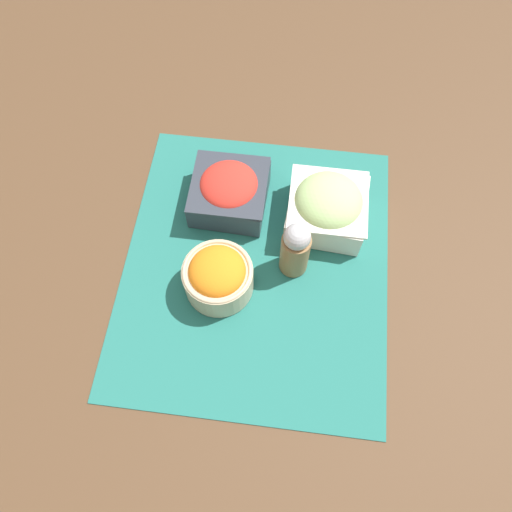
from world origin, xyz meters
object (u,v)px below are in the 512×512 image
Objects in this scene: carrot_bowl at (218,276)px; cucumber_bowl at (327,206)px; tomato_bowl at (229,191)px; pepper_shaker at (295,249)px.

cucumber_bowl is at bearing -47.39° from carrot_bowl.
cucumber_bowl is 0.22m from carrot_bowl.
tomato_bowl is 0.17m from cucumber_bowl.
cucumber_bowl is 0.11m from pepper_shaker.
pepper_shaker reaches higher than carrot_bowl.
carrot_bowl reaches higher than tomato_bowl.
pepper_shaker is (-0.10, 0.05, 0.02)m from cucumber_bowl.
tomato_bowl is 0.96× the size of cucumber_bowl.
tomato_bowl is 0.16m from carrot_bowl.
tomato_bowl is 1.10× the size of pepper_shaker.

